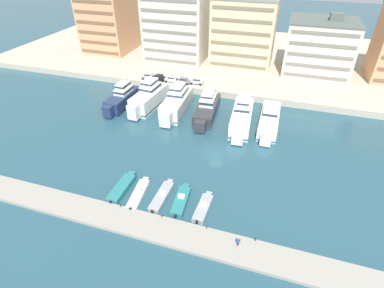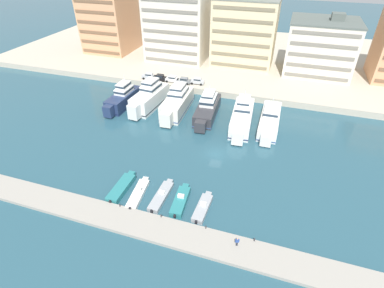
# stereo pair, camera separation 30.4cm
# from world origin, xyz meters

# --- Properties ---
(ground_plane) EXTENTS (400.00, 400.00, 0.00)m
(ground_plane) POSITION_xyz_m (0.00, 0.00, 0.00)
(ground_plane) COLOR #285160
(quay_promenade) EXTENTS (180.00, 70.00, 1.77)m
(quay_promenade) POSITION_xyz_m (0.00, 61.10, 0.88)
(quay_promenade) COLOR #BCB29E
(quay_promenade) RESTS_ON ground
(pier_dock) EXTENTS (120.00, 4.89, 0.59)m
(pier_dock) POSITION_xyz_m (0.00, -21.89, 0.29)
(pier_dock) COLOR #9E998E
(pier_dock) RESTS_ON ground
(yacht_navy_far_left) EXTENTS (4.45, 14.98, 7.83)m
(yacht_navy_far_left) POSITION_xyz_m (-28.74, 13.45, 2.20)
(yacht_navy_far_left) COLOR navy
(yacht_navy_far_left) RESTS_ON ground
(yacht_white_left) EXTENTS (5.84, 16.47, 8.89)m
(yacht_white_left) POSITION_xyz_m (-21.79, 14.99, 2.69)
(yacht_white_left) COLOR white
(yacht_white_left) RESTS_ON ground
(yacht_ivory_mid_left) EXTENTS (5.47, 17.66, 8.52)m
(yacht_ivory_mid_left) POSITION_xyz_m (-14.05, 14.90, 2.54)
(yacht_ivory_mid_left) COLOR silver
(yacht_ivory_mid_left) RESTS_ON ground
(yacht_charcoal_center_left) EXTENTS (5.60, 17.41, 7.60)m
(yacht_charcoal_center_left) POSITION_xyz_m (-6.11, 15.18, 2.09)
(yacht_charcoal_center_left) COLOR #333338
(yacht_charcoal_center_left) RESTS_ON ground
(yacht_white_center) EXTENTS (5.63, 18.27, 8.22)m
(yacht_white_center) POSITION_xyz_m (2.88, 13.28, 2.37)
(yacht_white_center) COLOR white
(yacht_white_center) RESTS_ON ground
(yacht_white_center_right) EXTENTS (4.49, 18.21, 6.28)m
(yacht_white_center_right) POSITION_xyz_m (9.22, 14.72, 1.78)
(yacht_white_center_right) COLOR white
(yacht_white_center_right) RESTS_ON ground
(motorboat_teal_far_left) EXTENTS (2.20, 8.21, 1.05)m
(motorboat_teal_far_left) POSITION_xyz_m (-13.22, -15.53, 0.53)
(motorboat_teal_far_left) COLOR teal
(motorboat_teal_far_left) RESTS_ON ground
(motorboat_white_left) EXTENTS (2.60, 8.10, 1.36)m
(motorboat_white_left) POSITION_xyz_m (-9.82, -15.83, 0.41)
(motorboat_white_left) COLOR white
(motorboat_white_left) RESTS_ON ground
(motorboat_grey_mid_left) EXTENTS (1.99, 8.26, 1.14)m
(motorboat_grey_mid_left) POSITION_xyz_m (-5.78, -15.16, 0.41)
(motorboat_grey_mid_left) COLOR #9EA3A8
(motorboat_grey_mid_left) RESTS_ON ground
(motorboat_teal_center_left) EXTENTS (2.56, 7.68, 1.64)m
(motorboat_teal_center_left) POSITION_xyz_m (-2.20, -15.36, 0.55)
(motorboat_teal_center_left) COLOR teal
(motorboat_teal_center_left) RESTS_ON ground
(motorboat_grey_center) EXTENTS (2.03, 7.12, 1.38)m
(motorboat_grey_center) POSITION_xyz_m (1.77, -15.65, 0.48)
(motorboat_grey_center) COLOR #9EA3A8
(motorboat_grey_center) RESTS_ON ground
(car_silver_far_left) EXTENTS (4.16, 2.05, 1.80)m
(car_silver_far_left) POSITION_xyz_m (-28.07, 28.37, 2.75)
(car_silver_far_left) COLOR #B7BCC1
(car_silver_far_left) RESTS_ON quay_promenade
(car_black_left) EXTENTS (4.12, 1.96, 1.80)m
(car_black_left) POSITION_xyz_m (-24.51, 28.36, 2.75)
(car_black_left) COLOR black
(car_black_left) RESTS_ON quay_promenade
(car_white_mid_left) EXTENTS (4.13, 1.99, 1.80)m
(car_white_mid_left) POSITION_xyz_m (-20.62, 28.44, 2.75)
(car_white_mid_left) COLOR white
(car_white_mid_left) RESTS_ON quay_promenade
(car_grey_center_left) EXTENTS (4.13, 1.98, 1.80)m
(car_grey_center_left) POSITION_xyz_m (-16.96, 28.36, 2.75)
(car_grey_center_left) COLOR slate
(car_grey_center_left) RESTS_ON quay_promenade
(car_silver_center) EXTENTS (4.18, 2.09, 1.80)m
(car_silver_center) POSITION_xyz_m (-13.13, 29.29, 2.75)
(car_silver_center) COLOR #B7BCC1
(car_silver_center) RESTS_ON quay_promenade
(apartment_block_far_left) EXTENTS (16.22, 18.09, 28.73)m
(apartment_block_far_left) POSITION_xyz_m (-53.01, 51.03, 15.18)
(apartment_block_far_left) COLOR tan
(apartment_block_far_left) RESTS_ON quay_promenade
(apartment_block_left) EXTENTS (20.17, 15.17, 26.85)m
(apartment_block_left) POSITION_xyz_m (-26.08, 48.90, 14.24)
(apartment_block_left) COLOR silver
(apartment_block_left) RESTS_ON quay_promenade
(apartment_block_mid_left) EXTENTS (19.70, 12.62, 22.63)m
(apartment_block_mid_left) POSITION_xyz_m (-3.85, 49.39, 12.14)
(apartment_block_mid_left) COLOR beige
(apartment_block_mid_left) RESTS_ON quay_promenade
(apartment_block_center_left) EXTENTS (19.55, 16.97, 17.67)m
(apartment_block_center_left) POSITION_xyz_m (19.39, 49.88, 9.65)
(apartment_block_center_left) COLOR silver
(apartment_block_center_left) RESTS_ON quay_promenade
(pedestrian_near_edge) EXTENTS (0.59, 0.36, 1.60)m
(pedestrian_near_edge) POSITION_xyz_m (8.48, -21.28, 1.54)
(pedestrian_near_edge) COLOR #282D3D
(pedestrian_near_edge) RESTS_ON pier_dock
(bollard_west) EXTENTS (0.20, 0.20, 0.61)m
(bollard_west) POSITION_xyz_m (-11.22, -19.70, 0.91)
(bollard_west) COLOR #2D2D33
(bollard_west) RESTS_ON pier_dock
(bollard_west_mid) EXTENTS (0.20, 0.20, 0.61)m
(bollard_west_mid) POSITION_xyz_m (-3.89, -19.70, 0.91)
(bollard_west_mid) COLOR #2D2D33
(bollard_west_mid) RESTS_ON pier_dock
(bollard_east_mid) EXTENTS (0.20, 0.20, 0.61)m
(bollard_east_mid) POSITION_xyz_m (3.44, -19.70, 0.91)
(bollard_east_mid) COLOR #2D2D33
(bollard_east_mid) RESTS_ON pier_dock
(bollard_east) EXTENTS (0.20, 0.20, 0.61)m
(bollard_east) POSITION_xyz_m (10.77, -19.70, 0.91)
(bollard_east) COLOR #2D2D33
(bollard_east) RESTS_ON pier_dock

